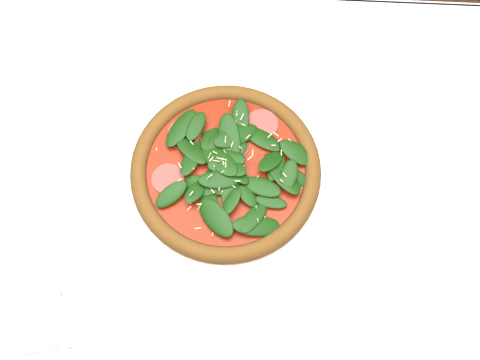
{
  "coord_description": "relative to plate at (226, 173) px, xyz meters",
  "views": [
    {
      "loc": [
        0.06,
        -0.34,
        1.63
      ],
      "look_at": [
        0.05,
        -0.01,
        0.77
      ],
      "focal_mm": 40.0,
      "sensor_mm": 36.0,
      "label": 1
    }
  ],
  "objects": [
    {
      "name": "saucer_near",
      "position": [
        0.28,
        -0.15,
        -0.0
      ],
      "size": [
        0.14,
        0.14,
        0.01
      ],
      "color": "white",
      "rests_on": "dining_table"
    },
    {
      "name": "napkin",
      "position": [
        -0.24,
        -0.27,
        -0.0
      ],
      "size": [
        0.15,
        0.09,
        0.01
      ],
      "primitive_type": "cube",
      "rotation": [
        0.0,
        0.0,
        0.2
      ],
      "color": "silver",
      "rests_on": "dining_table"
    },
    {
      "name": "saucer_far",
      "position": [
        0.41,
        0.22,
        -0.0
      ],
      "size": [
        0.15,
        0.15,
        0.01
      ],
      "color": "white",
      "rests_on": "dining_table"
    },
    {
      "name": "dining_table",
      "position": [
        -0.02,
        -0.0,
        -0.11
      ],
      "size": [
        1.21,
        0.81,
        0.75
      ],
      "color": "silver",
      "rests_on": "ground"
    },
    {
      "name": "plate",
      "position": [
        0.0,
        0.0,
        0.0
      ],
      "size": [
        0.38,
        0.38,
        0.02
      ],
      "color": "white",
      "rests_on": "dining_table"
    },
    {
      "name": "ground",
      "position": [
        -0.02,
        -0.0,
        -0.76
      ],
      "size": [
        6.0,
        6.0,
        0.0
      ],
      "primitive_type": "plane",
      "color": "brown",
      "rests_on": "ground"
    },
    {
      "name": "pizza",
      "position": [
        -0.0,
        0.0,
        0.02
      ],
      "size": [
        0.36,
        0.36,
        0.04
      ],
      "rotation": [
        0.0,
        0.0,
        -0.11
      ],
      "color": "#996024",
      "rests_on": "plate"
    },
    {
      "name": "fork",
      "position": [
        -0.25,
        -0.25,
        0.0
      ],
      "size": [
        0.07,
        0.15,
        0.0
      ],
      "rotation": [
        0.0,
        0.0,
        0.32
      ],
      "color": "silver",
      "rests_on": "napkin"
    }
  ]
}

